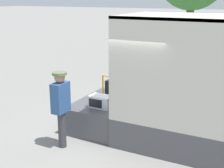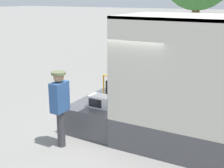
# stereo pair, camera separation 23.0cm
# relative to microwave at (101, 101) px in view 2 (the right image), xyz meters

# --- Properties ---
(ground_plane) EXTENTS (160.00, 160.00, 0.00)m
(ground_plane) POSITION_rel_microwave_xyz_m (0.54, 0.49, -0.85)
(ground_plane) COLOR gray
(tailgate_deck) EXTENTS (1.36, 2.08, 0.70)m
(tailgate_deck) POSITION_rel_microwave_xyz_m (-0.14, 0.49, -0.50)
(tailgate_deck) COLOR #4C4C51
(tailgate_deck) RESTS_ON ground
(microwave) EXTENTS (0.56, 0.37, 0.30)m
(microwave) POSITION_rel_microwave_xyz_m (0.00, 0.00, 0.00)
(microwave) COLOR white
(microwave) RESTS_ON tailgate_deck
(portable_generator) EXTENTS (0.59, 0.53, 0.63)m
(portable_generator) POSITION_rel_microwave_xyz_m (-0.06, 1.00, 0.09)
(portable_generator) COLOR black
(portable_generator) RESTS_ON tailgate_deck
(worker_person) EXTENTS (0.32, 0.44, 1.78)m
(worker_person) POSITION_rel_microwave_xyz_m (-0.43, -1.05, 0.25)
(worker_person) COLOR #38383D
(worker_person) RESTS_ON ground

